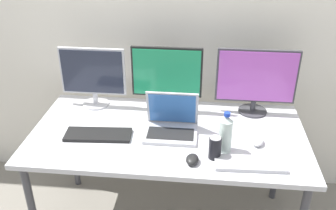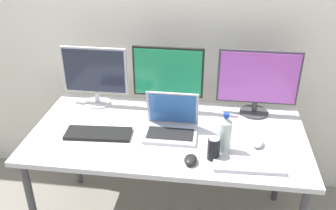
# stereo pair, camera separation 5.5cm
# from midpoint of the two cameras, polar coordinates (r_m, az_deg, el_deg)

# --- Properties ---
(wall_back) EXTENTS (7.00, 0.08, 2.60)m
(wall_back) POSITION_cam_midpoint_polar(r_m,az_deg,el_deg) (2.53, 0.79, 14.02)
(wall_back) COLOR silver
(wall_back) RESTS_ON ground
(work_desk) EXTENTS (1.60, 0.82, 0.74)m
(work_desk) POSITION_cam_midpoint_polar(r_m,az_deg,el_deg) (2.24, -0.70, -5.44)
(work_desk) COLOR #424247
(work_desk) RESTS_ON ground
(monitor_left) EXTENTS (0.42, 0.17, 0.40)m
(monitor_left) POSITION_cam_midpoint_polar(r_m,az_deg,el_deg) (2.46, -11.99, 4.46)
(monitor_left) COLOR silver
(monitor_left) RESTS_ON work_desk
(monitor_center) EXTENTS (0.44, 0.18, 0.42)m
(monitor_center) POSITION_cam_midpoint_polar(r_m,az_deg,el_deg) (2.34, -0.86, 4.34)
(monitor_center) COLOR black
(monitor_center) RESTS_ON work_desk
(monitor_right) EXTENTS (0.49, 0.18, 0.42)m
(monitor_right) POSITION_cam_midpoint_polar(r_m,az_deg,el_deg) (2.37, 12.65, 3.77)
(monitor_right) COLOR #38383D
(monitor_right) RESTS_ON work_desk
(laptop_silver) EXTENTS (0.30, 0.24, 0.25)m
(laptop_silver) POSITION_cam_midpoint_polar(r_m,az_deg,el_deg) (2.17, -0.20, -2.89)
(laptop_silver) COLOR #B7B7BC
(laptop_silver) RESTS_ON work_desk
(keyboard_main) EXTENTS (0.39, 0.16, 0.02)m
(keyboard_main) POSITION_cam_midpoint_polar(r_m,az_deg,el_deg) (2.20, -11.29, -4.46)
(keyboard_main) COLOR black
(keyboard_main) RESTS_ON work_desk
(keyboard_aux) EXTENTS (0.37, 0.14, 0.02)m
(keyboard_aux) POSITION_cam_midpoint_polar(r_m,az_deg,el_deg) (1.98, 11.63, -8.76)
(keyboard_aux) COLOR #B2B2B7
(keyboard_aux) RESTS_ON work_desk
(mouse_by_keyboard) EXTENTS (0.07, 0.10, 0.04)m
(mouse_by_keyboard) POSITION_cam_midpoint_polar(r_m,az_deg,el_deg) (1.95, 2.91, -8.28)
(mouse_by_keyboard) COLOR black
(mouse_by_keyboard) RESTS_ON work_desk
(mouse_by_laptop) EXTENTS (0.08, 0.11, 0.04)m
(mouse_by_laptop) POSITION_cam_midpoint_polar(r_m,az_deg,el_deg) (2.14, 12.81, -5.39)
(mouse_by_laptop) COLOR silver
(mouse_by_laptop) RESTS_ON work_desk
(water_bottle) EXTENTS (0.07, 0.07, 0.23)m
(water_bottle) POSITION_cam_midpoint_polar(r_m,az_deg,el_deg) (2.01, 8.00, -4.33)
(water_bottle) COLOR silver
(water_bottle) RESTS_ON work_desk
(soda_can_near_keyboard) EXTENTS (0.07, 0.07, 0.13)m
(soda_can_near_keyboard) POSITION_cam_midpoint_polar(r_m,az_deg,el_deg) (1.97, 6.37, -6.49)
(soda_can_near_keyboard) COLOR black
(soda_can_near_keyboard) RESTS_ON work_desk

